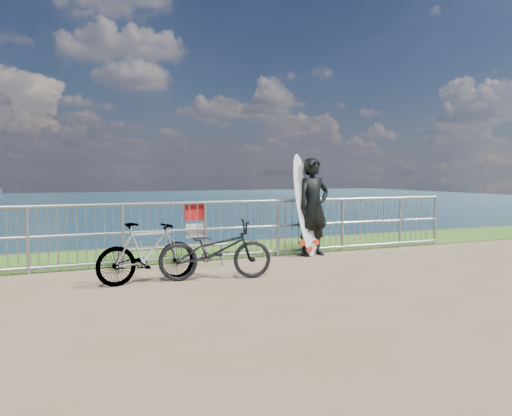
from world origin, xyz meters
name	(u,v)px	position (x,y,z in m)	size (l,w,h in m)	color
grass_strip	(212,251)	(0.00, 2.70, 0.01)	(120.00, 120.00, 0.00)	#3D7720
railing	(231,229)	(0.01, 1.60, 0.58)	(10.06, 0.10, 1.13)	#94969C
surfer	(313,207)	(1.68, 1.39, 0.97)	(0.71, 0.46, 1.94)	black
surfboard	(305,209)	(1.51, 1.44, 0.94)	(0.69, 0.66, 2.04)	white
bicycle_near	(216,250)	(-0.83, 0.02, 0.46)	(0.60, 1.73, 0.91)	black
bicycle_far	(147,253)	(-1.85, 0.18, 0.46)	(0.43, 1.53, 0.92)	black
bike_rack	(172,250)	(-1.26, 1.04, 0.34)	(1.98, 0.05, 0.41)	#94969C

